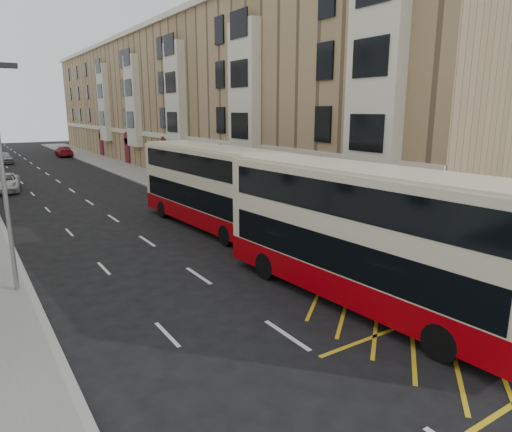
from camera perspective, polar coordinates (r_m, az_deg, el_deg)
ground at (r=11.72m, az=16.59°, el=-21.77°), size 200.00×200.00×0.00m
pavement_right at (r=39.76m, az=-9.51°, el=3.52°), size 4.00×120.00×0.15m
kerb_right at (r=39.02m, az=-12.20°, el=3.22°), size 0.25×120.00×0.15m
road_markings at (r=51.97m, az=-24.46°, el=4.68°), size 10.00×110.00×0.01m
terrace_right at (r=56.08m, az=-9.71°, el=13.91°), size 10.75×79.00×15.25m
guard_railing at (r=19.05m, az=15.93°, el=-4.93°), size 0.06×6.56×1.01m
street_lamp_near at (r=18.14m, az=-29.02°, el=5.28°), size 0.93×0.18×8.00m
double_decker_front at (r=15.90m, az=13.33°, el=-2.46°), size 3.49×12.08×4.76m
double_decker_rear at (r=25.99m, az=-5.92°, el=3.69°), size 3.18×11.73×4.64m
pedestrian_far at (r=17.56m, az=22.71°, el=-6.45°), size 1.10×0.86×1.74m
white_van at (r=42.99m, az=-29.06°, el=3.64°), size 3.06×5.52×1.46m
car_silver at (r=65.42m, az=-28.95°, el=6.39°), size 1.80×4.37×1.48m
car_red at (r=71.81m, az=-22.88°, el=7.45°), size 2.41×5.24×1.48m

